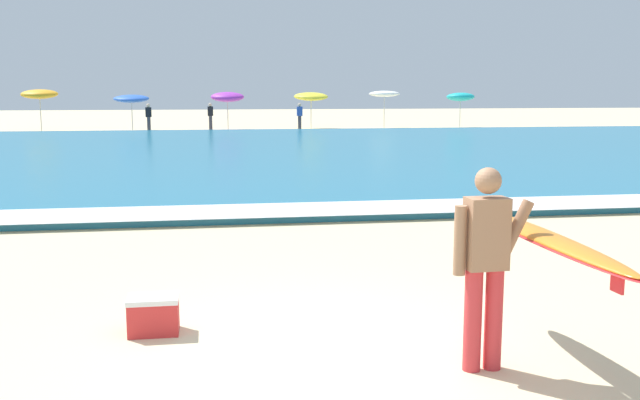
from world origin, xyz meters
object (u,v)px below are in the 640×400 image
beach_umbrella_3 (311,97)px  beach_umbrella_2 (227,97)px  cooler_box (154,315)px  beachgoer_near_row_mid (149,117)px  beach_umbrella_1 (131,99)px  beachgoer_near_row_right (300,116)px  beach_umbrella_5 (460,97)px  surfer_with_board (515,249)px  beach_umbrella_4 (384,94)px  beachgoer_near_row_left (210,116)px  beach_umbrella_0 (39,94)px

beach_umbrella_3 → beach_umbrella_2: bearing=-177.2°
beach_umbrella_3 → cooler_box: beach_umbrella_3 is taller
beachgoer_near_row_mid → beach_umbrella_1: bearing=117.8°
beach_umbrella_1 → beachgoer_near_row_right: beach_umbrella_1 is taller
beach_umbrella_5 → beachgoer_near_row_mid: (-19.02, -2.24, -1.06)m
surfer_with_board → beach_umbrella_3: 38.04m
beach_umbrella_5 → beachgoer_near_row_mid: size_ratio=1.39×
beach_umbrella_1 → surfer_with_board: bearing=-79.6°
beach_umbrella_4 → beachgoer_near_row_left: beach_umbrella_4 is taller
beach_umbrella_4 → beachgoer_near_row_left: (-10.69, -0.96, -1.25)m
surfer_with_board → beach_umbrella_0: 38.61m
cooler_box → beach_umbrella_5: bearing=65.8°
beachgoer_near_row_mid → beachgoer_near_row_left: bearing=21.5°
surfer_with_board → cooler_box: (-3.09, 1.36, -0.85)m
beach_umbrella_3 → beach_umbrella_1: bearing=-178.6°
beach_umbrella_1 → cooler_box: bearing=-84.0°
beach_umbrella_0 → beach_umbrella_1: bearing=9.8°
beach_umbrella_5 → beachgoer_near_row_right: (-10.47, -2.00, -1.06)m
surfer_with_board → beach_umbrella_0: (-11.81, 36.74, 1.07)m
surfer_with_board → beachgoer_near_row_right: (2.77, 35.73, -0.19)m
beach_umbrella_3 → beach_umbrella_4: size_ratio=0.99×
beach_umbrella_5 → cooler_box: size_ratio=4.49×
beach_umbrella_3 → beachgoer_near_row_left: bearing=-170.6°
beach_umbrella_2 → beachgoer_near_row_mid: 5.05m
beach_umbrella_3 → beach_umbrella_5: (9.49, -0.12, -0.03)m
surfer_with_board → beach_umbrella_5: (13.24, 37.72, 0.87)m
beach_umbrella_4 → beach_umbrella_2: bearing=-178.8°
cooler_box → surfer_with_board: bearing=-23.7°
beachgoer_near_row_left → beachgoer_near_row_mid: bearing=-158.5°
beach_umbrella_4 → cooler_box: bearing=-107.4°
beach_umbrella_5 → beach_umbrella_0: bearing=-177.8°
beach_umbrella_0 → beachgoer_near_row_mid: bearing=-11.8°
beach_umbrella_1 → beachgoer_near_row_mid: size_ratio=1.35×
surfer_with_board → beach_umbrella_2: (-1.32, 37.60, 0.89)m
beach_umbrella_1 → beach_umbrella_2: beach_umbrella_2 is taller
beachgoer_near_row_right → beach_umbrella_5: bearing=10.8°
beach_umbrella_1 → beach_umbrella_5: (20.13, 0.13, 0.07)m
surfer_with_board → beach_umbrella_3: beach_umbrella_3 is taller
beach_umbrella_5 → surfer_with_board: bearing=-109.3°
beach_umbrella_4 → beach_umbrella_5: beach_umbrella_4 is taller
beach_umbrella_2 → beachgoer_near_row_right: size_ratio=1.45×
beach_umbrella_0 → beachgoer_near_row_right: beach_umbrella_0 is taller
beach_umbrella_3 → beachgoer_near_row_right: 2.57m
beach_umbrella_3 → beach_umbrella_4: beach_umbrella_4 is taller
beach_umbrella_1 → cooler_box: (3.80, -36.24, -1.64)m
beach_umbrella_2 → beachgoer_near_row_mid: bearing=-154.6°
beach_umbrella_1 → beach_umbrella_3: bearing=1.4°
beachgoer_near_row_mid → surfer_with_board: bearing=-80.7°
beach_umbrella_1 → beach_umbrella_5: bearing=0.4°
beachgoer_near_row_left → beach_umbrella_1: bearing=170.5°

